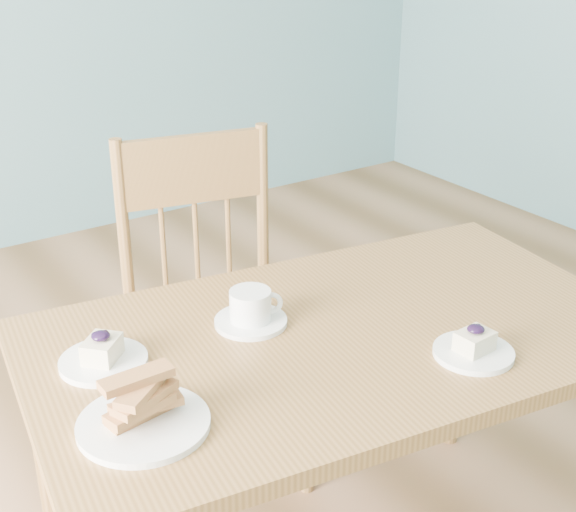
{
  "coord_description": "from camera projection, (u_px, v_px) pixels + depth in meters",
  "views": [
    {
      "loc": [
        -0.68,
        -1.05,
        1.49
      ],
      "look_at": [
        0.11,
        0.13,
        0.85
      ],
      "focal_mm": 50.0,
      "sensor_mm": 36.0,
      "label": 1
    }
  ],
  "objects": [
    {
      "name": "coffee_cup",
      "position": [
        251.0,
        310.0,
        1.66
      ],
      "size": [
        0.15,
        0.15,
        0.08
      ],
      "rotation": [
        0.0,
        0.0,
        -0.4
      ],
      "color": "white",
      "rests_on": "dining_table"
    },
    {
      "name": "biscotti_plate",
      "position": [
        142.0,
        410.0,
        1.34
      ],
      "size": [
        0.23,
        0.23,
        0.1
      ],
      "rotation": [
        0.0,
        0.0,
        0.23
      ],
      "color": "white",
      "rests_on": "dining_table"
    },
    {
      "name": "cheesecake_plate_near",
      "position": [
        474.0,
        348.0,
        1.55
      ],
      "size": [
        0.16,
        0.16,
        0.07
      ],
      "rotation": [
        0.0,
        0.0,
        0.08
      ],
      "color": "white",
      "rests_on": "dining_table"
    },
    {
      "name": "cheesecake_plate_far",
      "position": [
        103.0,
        356.0,
        1.52
      ],
      "size": [
        0.17,
        0.17,
        0.07
      ],
      "rotation": [
        0.0,
        0.0,
        0.75
      ],
      "color": "white",
      "rests_on": "dining_table"
    },
    {
      "name": "dining_table",
      "position": [
        337.0,
        359.0,
        1.67
      ],
      "size": [
        1.34,
        0.88,
        0.67
      ],
      "rotation": [
        0.0,
        0.0,
        -0.14
      ],
      "color": "olive",
      "rests_on": "ground"
    },
    {
      "name": "dining_chair",
      "position": [
        213.0,
        313.0,
        2.13
      ],
      "size": [
        0.51,
        0.49,
        0.94
      ],
      "rotation": [
        0.0,
        0.0,
        -0.22
      ],
      "color": "olive",
      "rests_on": "ground"
    }
  ]
}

